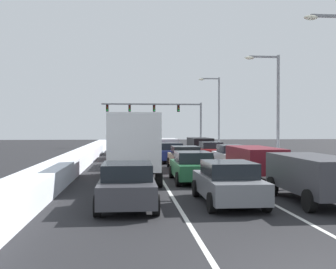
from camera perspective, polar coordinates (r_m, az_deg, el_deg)
name	(u,v)px	position (r m, az deg, el deg)	size (l,w,h in m)	color
ground_plane	(181,168)	(27.31, 1.77, -4.71)	(130.48, 130.48, 0.00)	black
lane_stripe_between_right_lane_and_center_lane	(194,162)	(32.50, 3.66, -3.80)	(0.14, 55.20, 0.01)	silver
lane_stripe_between_center_lane_and_left_lane	(151,162)	(32.15, -2.35, -3.85)	(0.14, 55.20, 0.01)	silver
snow_bank_right_shoulder	(260,158)	(33.71, 12.61, -3.19)	(1.65, 55.20, 0.55)	silver
snow_bank_left_shoulder	(82,157)	(32.28, -11.80, -3.01)	(1.56, 55.20, 0.95)	silver
suv_charcoal_right_lane_nearest	(315,174)	(15.81, 19.67, -5.23)	(2.16, 4.90, 1.67)	#38383D
suv_maroon_right_lane_second	(255,160)	(22.09, 11.94, -3.44)	(2.16, 4.90, 1.67)	maroon
sedan_white_right_lane_third	(231,156)	(28.60, 8.76, -2.93)	(2.00, 4.50, 1.51)	silver
sedan_red_right_lane_fourth	(210,151)	(34.42, 5.91, -2.27)	(2.00, 4.50, 1.51)	maroon
suv_black_right_lane_fifth	(200,144)	(41.10, 4.44, -1.38)	(2.16, 4.90, 1.67)	black
sedan_gray_center_lane_nearest	(228,182)	(14.80, 8.32, -6.59)	(2.00, 4.50, 1.51)	slate
sedan_green_center_lane_second	(192,167)	(20.54, 3.41, -4.46)	(2.00, 4.50, 1.51)	#1E5633
sedan_tan_center_lane_third	(185,158)	(26.51, 2.35, -3.23)	(2.00, 4.50, 1.51)	#937F60
sedan_navy_center_lane_fourth	(171,152)	(32.20, 0.38, -2.48)	(2.00, 4.50, 1.51)	navy
suv_silver_center_lane_fifth	(166,146)	(38.38, -0.26, -1.55)	(2.16, 4.90, 1.67)	#B7BABF
sedan_charcoal_left_lane_nearest	(127,185)	(14.16, -5.69, -6.92)	(2.00, 4.50, 1.51)	#38383D
box_truck_left_lane_second	(133,143)	(20.91, -4.82, -1.24)	(2.53, 7.20, 3.36)	maroon
suv_white_left_lane_third	(132,152)	(28.71, -5.04, -2.41)	(2.16, 4.90, 1.67)	silver
suv_red_left_lane_fourth	(128,147)	(35.71, -5.56, -1.74)	(2.16, 4.90, 1.67)	maroon
suv_black_left_lane_fifth	(127,144)	(42.23, -5.69, -1.32)	(2.16, 4.90, 1.67)	black
traffic_light_gantry	(164,112)	(57.30, -0.63, 3.16)	(14.00, 0.47, 6.20)	slate
street_lamp_right_mid	(273,99)	(31.38, 14.42, 4.83)	(2.66, 0.36, 8.06)	gray
street_lamp_right_far	(216,107)	(50.73, 6.72, 3.83)	(2.66, 0.36, 8.83)	gray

